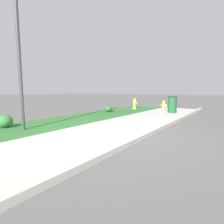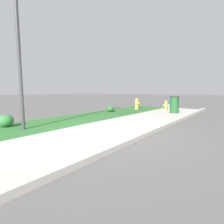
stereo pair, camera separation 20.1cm
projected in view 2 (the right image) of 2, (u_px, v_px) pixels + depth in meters
The scene contains 11 objects.
ground_plane at pixel (100, 132), 5.30m from camera, with size 120.00×120.00×0.00m, color #5B5956.
sidewalk_pavement at pixel (100, 132), 5.30m from camera, with size 18.00×2.49×0.01m, color #BCB7AD.
grass_verge at pixel (52, 123), 6.80m from camera, with size 18.00×2.51×0.01m, color #2D662D.
street_curb at pixel (139, 137), 4.49m from camera, with size 18.00×0.16×0.12m, color #BCB7AD.
fire_hydrant_mid_block at pixel (166, 106), 11.16m from camera, with size 0.35×0.32×0.65m.
fire_hydrant_across_street at pixel (137, 104), 12.03m from camera, with size 0.38×0.35×0.76m.
small_white_dog at pixel (167, 106), 11.89m from camera, with size 0.49×0.28×0.37m.
street_lamp at pixel (17, 20), 5.27m from camera, with size 0.32×0.32×5.15m.
trash_bin at pixel (174, 105), 9.81m from camera, with size 0.51×0.51×0.93m.
shrub_bush_far_verge at pixel (6, 121), 6.01m from camera, with size 0.51×0.51×0.43m.
shrub_bush_near_lamp at pixel (110, 109), 10.43m from camera, with size 0.43×0.43×0.36m.
Camera 2 is at (-3.90, -3.44, 1.23)m, focal length 28.00 mm.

